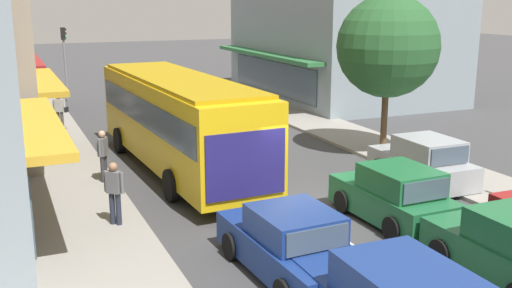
{
  "coord_description": "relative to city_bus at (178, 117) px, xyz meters",
  "views": [
    {
      "loc": [
        -7.38,
        -14.28,
        5.72
      ],
      "look_at": [
        0.06,
        2.82,
        1.2
      ],
      "focal_mm": 42.0,
      "sensor_mm": 36.0,
      "label": 1
    }
  ],
  "objects": [
    {
      "name": "parked_hatchback_kerb_second",
      "position": [
        6.63,
        -4.58,
        -1.17
      ],
      "size": [
        1.87,
        3.73,
        1.54
      ],
      "color": "#9EA3A8",
      "rests_on": "ground"
    },
    {
      "name": "hatchback_behind_bus_mid",
      "position": [
        3.77,
        -6.99,
        -1.17
      ],
      "size": [
        1.87,
        3.73,
        1.54
      ],
      "color": "#1E6638",
      "rests_on": "ground"
    },
    {
      "name": "pedestrian_far_walker",
      "position": [
        -2.65,
        -0.71,
        -0.81
      ],
      "size": [
        0.38,
        0.5,
        1.63
      ],
      "color": "#333338",
      "rests_on": "sidewalk_left"
    },
    {
      "name": "pedestrian_with_handbag_near",
      "position": [
        -3.09,
        7.64,
        -0.81
      ],
      "size": [
        0.63,
        0.46,
        1.63
      ],
      "color": "#4C4742",
      "rests_on": "sidewalk_left"
    },
    {
      "name": "city_bus",
      "position": [
        0.0,
        0.0,
        0.0
      ],
      "size": [
        3.07,
        10.95,
        3.23
      ],
      "color": "yellow",
      "rests_on": "ground"
    },
    {
      "name": "street_tree_right",
      "position": [
        7.72,
        -0.9,
        2.17
      ],
      "size": [
        3.75,
        3.75,
        5.93
      ],
      "color": "brown",
      "rests_on": "ground"
    },
    {
      "name": "pedestrian_browsing_midblock",
      "position": [
        -3.02,
        -4.58,
        -0.81
      ],
      "size": [
        0.44,
        0.42,
        1.63
      ],
      "color": "#232838",
      "rests_on": "sidewalk_left"
    },
    {
      "name": "kerb_right",
      "position": [
        8.12,
        1.12,
        -1.82
      ],
      "size": [
        2.8,
        44.0,
        0.12
      ],
      "primitive_type": "cube",
      "color": "gray",
      "rests_on": "ground"
    },
    {
      "name": "building_right_far",
      "position": [
        13.4,
        11.68,
        1.88
      ],
      "size": [
        9.95,
        13.02,
        7.52
      ],
      "color": "#84939E",
      "rests_on": "ground"
    },
    {
      "name": "lane_centre_line",
      "position": [
        1.92,
        -0.88,
        -1.88
      ],
      "size": [
        0.2,
        28.0,
        0.01
      ],
      "primitive_type": "cube",
      "color": "silver",
      "rests_on": "ground"
    },
    {
      "name": "sedan_queue_far_back",
      "position": [
        -0.08,
        -8.68,
        -1.22
      ],
      "size": [
        2.03,
        4.27,
        1.47
      ],
      "color": "navy",
      "rests_on": "ground"
    },
    {
      "name": "traffic_light_downstreet",
      "position": [
        -1.82,
        16.37,
        0.97
      ],
      "size": [
        0.33,
        0.24,
        4.2
      ],
      "color": "gray",
      "rests_on": "ground"
    },
    {
      "name": "sidewalk_left",
      "position": [
        -4.88,
        1.12,
        -1.81
      ],
      "size": [
        5.2,
        44.0,
        0.14
      ],
      "primitive_type": "cube",
      "color": "gray",
      "rests_on": "ground"
    },
    {
      "name": "ground_plane",
      "position": [
        1.92,
        -4.88,
        -1.88
      ],
      "size": [
        140.0,
        140.0,
        0.0
      ],
      "primitive_type": "plane",
      "color": "#3F3F42"
    }
  ]
}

